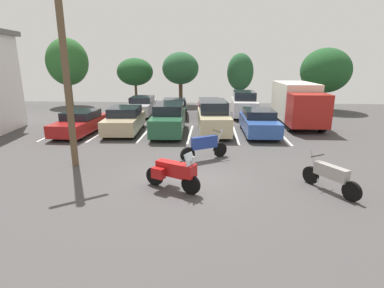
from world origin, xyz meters
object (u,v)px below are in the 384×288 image
object	(u,v)px
car_tan	(124,120)
car_blue	(259,122)
motorcycle_second	(330,176)
car_far_black	(175,108)
car_champagne	(213,117)
car_far_maroon	(209,108)
car_green	(169,119)
car_red	(80,123)
car_far_silver	(142,106)
motorcycle_touring	(174,172)
utility_pole	(66,70)
box_truck	(297,103)
car_far_white	(244,104)
motorcycle_third	(205,146)

from	to	relation	value
car_tan	car_blue	world-z (taller)	car_tan
motorcycle_second	car_far_black	bearing A→B (deg)	115.98
car_champagne	car_far_maroon	bearing A→B (deg)	92.89
car_tan	motorcycle_second	bearing A→B (deg)	-41.80
car_green	car_champagne	distance (m)	2.72
car_red	car_far_silver	xyz separation A→B (m)	(2.26, 6.84, 0.07)
car_far_black	car_champagne	bearing A→B (deg)	-61.41
motorcycle_touring	utility_pole	bearing A→B (deg)	152.99
car_champagne	box_truck	size ratio (longest dim) A/B	0.75
motorcycle_second	car_far_maroon	xyz separation A→B (m)	(-4.17, 14.57, 0.11)
motorcycle_second	car_tan	bearing A→B (deg)	138.20
car_red	utility_pole	xyz separation A→B (m)	(2.25, -5.83, 3.25)
car_champagne	car_far_white	bearing A→B (deg)	67.19
car_tan	car_far_black	bearing A→B (deg)	67.72
motorcycle_touring	car_far_silver	world-z (taller)	car_far_silver
motorcycle_third	car_far_black	distance (m)	11.31
motorcycle_touring	car_champagne	bearing A→B (deg)	81.30
car_green	box_truck	xyz separation A→B (m)	(8.49, 3.27, 0.63)
motorcycle_touring	motorcycle_second	size ratio (longest dim) A/B	1.00
car_champagne	car_red	bearing A→B (deg)	-175.00
car_far_maroon	utility_pole	bearing A→B (deg)	-113.87
car_tan	car_far_white	world-z (taller)	car_far_white
car_far_maroon	car_tan	bearing A→B (deg)	-129.75
car_blue	motorcycle_touring	bearing A→B (deg)	-115.43
car_red	car_far_maroon	size ratio (longest dim) A/B	1.01
car_green	car_blue	world-z (taller)	car_green
car_far_white	car_red	bearing A→B (deg)	-148.09
car_tan	motorcycle_third	bearing A→B (deg)	-45.20
motorcycle_touring	box_truck	world-z (taller)	box_truck
motorcycle_second	box_truck	bearing A→B (deg)	80.56
car_tan	utility_pole	world-z (taller)	utility_pole
motorcycle_third	car_red	world-z (taller)	car_red
car_far_silver	car_far_maroon	bearing A→B (deg)	-1.73
motorcycle_second	car_far_maroon	world-z (taller)	car_far_maroon
car_far_maroon	car_far_white	xyz separation A→B (m)	(2.76, -0.11, 0.31)
car_far_white	box_truck	distance (m)	4.47
car_far_silver	motorcycle_third	bearing A→B (deg)	-64.73
car_blue	car_tan	bearing A→B (deg)	-179.72
car_far_maroon	utility_pole	size ratio (longest dim) A/B	0.61
car_far_silver	utility_pole	distance (m)	13.06
car_far_maroon	car_blue	bearing A→B (deg)	-63.78
car_far_black	motorcycle_second	bearing A→B (deg)	-64.02
car_green	utility_pole	bearing A→B (deg)	-116.89
motorcycle_second	car_far_white	world-z (taller)	car_far_white
car_blue	car_far_maroon	bearing A→B (deg)	116.22
car_green	car_blue	distance (m)	5.44
car_blue	car_champagne	bearing A→B (deg)	175.52
car_red	car_far_black	bearing A→B (deg)	51.61
car_blue	car_far_silver	bearing A→B (deg)	143.47
car_champagne	motorcycle_touring	bearing A→B (deg)	-98.70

